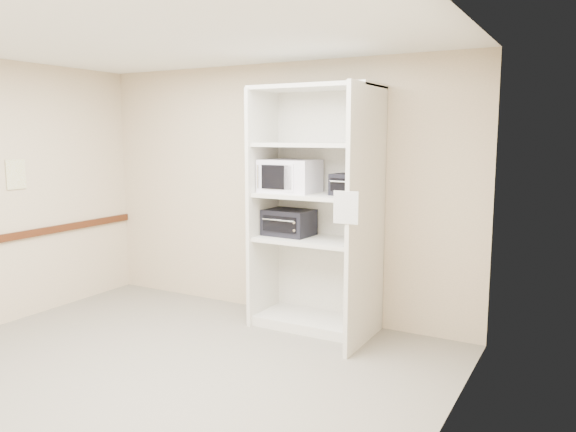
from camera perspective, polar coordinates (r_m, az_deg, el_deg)
The scene contains 10 objects.
floor at distance 4.87m, azimuth -13.48°, elevation -15.55°, with size 4.50×4.00×0.01m, color slate.
ceiling at distance 4.53m, azimuth -14.68°, elevation 17.58°, with size 4.50×4.00×0.01m, color white.
wall_back at distance 6.11m, azimuth -1.17°, elevation 2.64°, with size 4.50×0.02×2.70m, color beige.
wall_right at distance 3.41m, azimuth 14.90°, elevation -2.10°, with size 0.02×4.00×2.70m, color beige.
shelving_unit at distance 5.56m, azimuth 3.23°, elevation -0.20°, with size 1.24×0.92×2.42m.
microwave at distance 5.68m, azimuth 0.21°, elevation 4.09°, with size 0.55×0.42×0.33m, color white.
toaster_oven_upper at distance 5.41m, azimuth 6.48°, elevation 3.18°, with size 0.36×0.27×0.21m, color black.
toaster_oven_lower at distance 5.78m, azimuth 0.11°, elevation -0.66°, with size 0.48×0.36×0.27m, color black.
paper_sign at distance 4.74m, azimuth 5.89°, elevation 0.86°, with size 0.21×0.01×0.27m, color white.
wall_poster at distance 6.48m, azimuth -25.92°, elevation 3.84°, with size 0.01×0.22×0.31m, color silver.
Camera 1 is at (3.05, -3.26, 1.94)m, focal length 35.00 mm.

